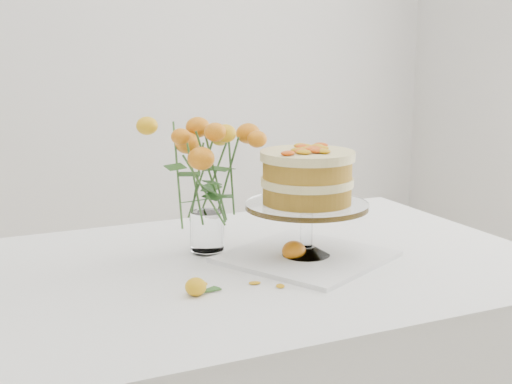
% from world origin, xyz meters
% --- Properties ---
extents(table, '(1.43, 0.93, 0.76)m').
position_xyz_m(table, '(0.00, 0.00, 0.67)').
color(table, tan).
rests_on(table, ground).
extents(napkin, '(0.44, 0.44, 0.01)m').
position_xyz_m(napkin, '(0.16, -0.03, 0.76)').
color(napkin, white).
rests_on(napkin, table).
extents(cake_stand, '(0.28, 0.28, 0.26)m').
position_xyz_m(cake_stand, '(0.16, -0.03, 0.94)').
color(cake_stand, white).
rests_on(cake_stand, napkin).
extents(rose_vase, '(0.32, 0.32, 0.41)m').
position_xyz_m(rose_vase, '(-0.03, 0.11, 0.99)').
color(rose_vase, white).
rests_on(rose_vase, table).
extents(loose_rose_near, '(0.08, 0.04, 0.04)m').
position_xyz_m(loose_rose_near, '(-0.16, -0.15, 0.77)').
color(loose_rose_near, orange).
rests_on(loose_rose_near, table).
extents(loose_rose_far, '(0.10, 0.06, 0.05)m').
position_xyz_m(loose_rose_far, '(0.13, -0.03, 0.78)').
color(loose_rose_far, '#CC6409').
rests_on(loose_rose_far, table).
extents(stray_petal_a, '(0.03, 0.02, 0.00)m').
position_xyz_m(stray_petal_a, '(-0.12, -0.10, 0.76)').
color(stray_petal_a, orange).
rests_on(stray_petal_a, table).
extents(stray_petal_b, '(0.03, 0.02, 0.00)m').
position_xyz_m(stray_petal_b, '(-0.02, -0.14, 0.76)').
color(stray_petal_b, orange).
rests_on(stray_petal_b, table).
extents(stray_petal_c, '(0.03, 0.02, 0.00)m').
position_xyz_m(stray_petal_c, '(0.02, -0.18, 0.76)').
color(stray_petal_c, orange).
rests_on(stray_petal_c, table).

